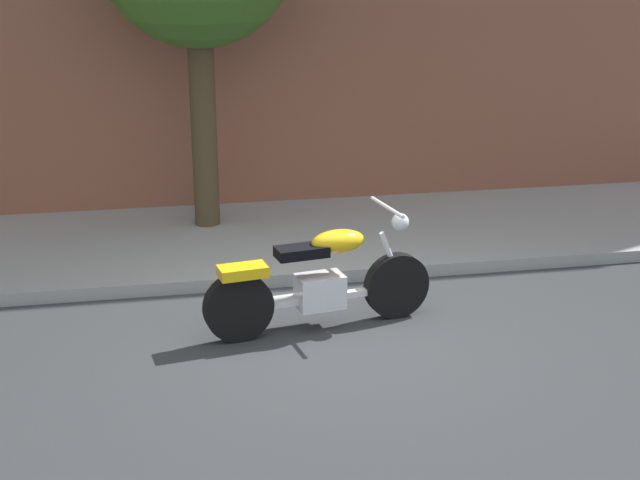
{
  "coord_description": "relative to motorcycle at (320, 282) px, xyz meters",
  "views": [
    {
      "loc": [
        -1.57,
        -7.2,
        3.38
      ],
      "look_at": [
        -0.1,
        0.29,
        0.88
      ],
      "focal_mm": 48.9,
      "sensor_mm": 36.0,
      "label": 1
    }
  ],
  "objects": [
    {
      "name": "sidewalk",
      "position": [
        0.11,
        2.58,
        -0.39
      ],
      "size": [
        21.51,
        2.94,
        0.14
      ],
      "primitive_type": "cube",
      "color": "#989898",
      "rests_on": "ground"
    },
    {
      "name": "ground_plane",
      "position": [
        0.11,
        -0.29,
        -0.46
      ],
      "size": [
        60.0,
        60.0,
        0.0
      ],
      "primitive_type": "plane",
      "color": "#303335"
    },
    {
      "name": "motorcycle",
      "position": [
        0.0,
        0.0,
        0.0
      ],
      "size": [
        2.23,
        0.73,
        1.15
      ],
      "color": "black",
      "rests_on": "ground"
    }
  ]
}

